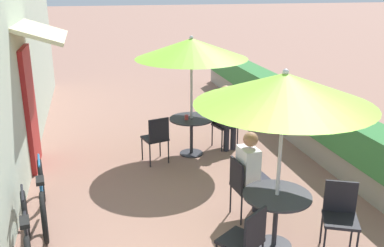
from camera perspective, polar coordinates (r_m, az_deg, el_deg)
cafe_facade_wall at (r=8.11m, az=-22.29°, el=9.71°), size 0.98×11.62×4.20m
planter_hedge at (r=9.35m, az=12.97°, el=1.85°), size 0.60×10.62×1.01m
patio_table_near at (r=5.34m, az=11.16°, el=-10.99°), size 0.82×0.82×0.71m
patio_umbrella_near at (r=4.80m, az=12.23°, el=4.52°), size 2.02×2.02×2.23m
cafe_chair_near_left at (r=4.76m, az=7.22°, el=-14.94°), size 0.56×0.56×0.87m
cafe_chair_near_right at (r=5.48m, az=19.16°, el=-11.10°), size 0.53×0.53×0.87m
cafe_chair_near_back at (r=5.90m, az=6.88°, el=-7.96°), size 0.43×0.43×0.87m
seated_patron_near_back at (r=5.87m, az=7.94°, el=-6.30°), size 0.43×0.36×1.25m
patio_table_mid at (r=7.99m, az=-0.08°, el=-0.53°), size 0.82×0.82×0.71m
patio_umbrella_mid at (r=7.64m, az=-0.08°, el=9.97°), size 2.02×2.02×2.23m
cafe_chair_mid_left at (r=8.43m, az=4.15°, el=0.32°), size 0.49×0.49×0.87m
seated_patron_mid_left at (r=8.28m, az=4.59°, el=1.23°), size 0.41×0.47×1.25m
cafe_chair_mid_right at (r=7.62m, az=-4.76°, el=-1.69°), size 0.49×0.49×0.87m
coffee_cup_mid at (r=7.84m, az=-0.74°, el=0.84°), size 0.07×0.07×0.09m
bicycle_leaning at (r=5.41m, az=-21.11°, el=-13.96°), size 0.33×1.73×0.73m
bicycle_second at (r=6.22m, az=-19.31°, el=-9.22°), size 0.26×1.76×0.75m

